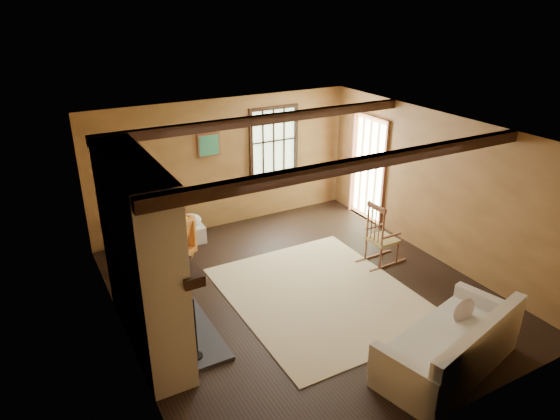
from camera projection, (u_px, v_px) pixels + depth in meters
ground at (301, 292)px, 7.37m from camera, size 5.50×5.50×0.00m
room_envelope at (307, 180)px, 7.03m from camera, size 5.02×5.52×2.44m
fireplace at (143, 262)px, 5.95m from camera, size 1.02×2.30×2.40m
rug at (320, 295)px, 7.30m from camera, size 2.50×3.00×0.01m
rocking_chair at (381, 238)px, 8.03m from camera, size 0.77×0.44×1.05m
sofa at (452, 349)px, 5.76m from camera, size 2.06×1.27×0.77m
firewood_pile at (128, 245)px, 8.53m from camera, size 0.62×0.11×0.22m
laundry_basket at (190, 234)px, 8.81m from camera, size 0.51×0.40×0.30m
basket_pillow at (189, 221)px, 8.70m from camera, size 0.49×0.41×0.22m
armchair at (160, 240)px, 8.09m from camera, size 1.15×1.15×0.77m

